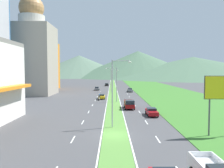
{
  "coord_description": "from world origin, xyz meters",
  "views": [
    {
      "loc": [
        -0.41,
        -28.53,
        8.21
      ],
      "look_at": [
        -0.1,
        45.08,
        3.98
      ],
      "focal_mm": 36.34,
      "sensor_mm": 36.0,
      "label": 1
    }
  ],
  "objects_px": {
    "billboard_roadside": "(220,91)",
    "car_3": "(106,85)",
    "street_lamp_mid": "(114,82)",
    "car_5": "(101,96)",
    "street_lamp_far": "(111,79)",
    "pickup_truck_0": "(128,104)",
    "car_4": "(151,112)",
    "car_0": "(96,88)",
    "car_1": "(129,90)",
    "street_lamp_near": "(113,89)",
    "motorcycle_rider": "(98,98)"
  },
  "relations": [
    {
      "from": "street_lamp_near",
      "to": "car_3",
      "type": "xyz_separation_m",
      "value": [
        -3.24,
        91.75,
        -4.83
      ]
    },
    {
      "from": "street_lamp_near",
      "to": "car_3",
      "type": "distance_m",
      "value": 91.94
    },
    {
      "from": "car_4",
      "to": "car_0",
      "type": "bearing_deg",
      "value": -166.02
    },
    {
      "from": "street_lamp_far",
      "to": "motorcycle_rider",
      "type": "xyz_separation_m",
      "value": [
        -3.54,
        -23.54,
        -4.39
      ]
    },
    {
      "from": "street_lamp_near",
      "to": "car_3",
      "type": "bearing_deg",
      "value": 92.02
    },
    {
      "from": "street_lamp_near",
      "to": "street_lamp_mid",
      "type": "distance_m",
      "value": 26.9
    },
    {
      "from": "street_lamp_mid",
      "to": "car_1",
      "type": "distance_m",
      "value": 30.15
    },
    {
      "from": "street_lamp_far",
      "to": "car_4",
      "type": "xyz_separation_m",
      "value": [
        7.33,
        -45.07,
        -4.4
      ]
    },
    {
      "from": "billboard_roadside",
      "to": "street_lamp_mid",
      "type": "bearing_deg",
      "value": 112.29
    },
    {
      "from": "street_lamp_mid",
      "to": "street_lamp_far",
      "type": "xyz_separation_m",
      "value": [
        -0.91,
        26.93,
        -0.15
      ]
    },
    {
      "from": "billboard_roadside",
      "to": "car_5",
      "type": "bearing_deg",
      "value": 113.7
    },
    {
      "from": "car_5",
      "to": "motorcycle_rider",
      "type": "distance_m",
      "value": 3.5
    },
    {
      "from": "billboard_roadside",
      "to": "pickup_truck_0",
      "type": "height_order",
      "value": "billboard_roadside"
    },
    {
      "from": "street_lamp_mid",
      "to": "street_lamp_far",
      "type": "height_order",
      "value": "street_lamp_mid"
    },
    {
      "from": "car_3",
      "to": "pickup_truck_0",
      "type": "height_order",
      "value": "pickup_truck_0"
    },
    {
      "from": "car_3",
      "to": "pickup_truck_0",
      "type": "relative_size",
      "value": 0.8
    },
    {
      "from": "street_lamp_near",
      "to": "car_1",
      "type": "distance_m",
      "value": 56.66
    },
    {
      "from": "billboard_roadside",
      "to": "car_3",
      "type": "bearing_deg",
      "value": 99.8
    },
    {
      "from": "billboard_roadside",
      "to": "pickup_truck_0",
      "type": "distance_m",
      "value": 23.42
    },
    {
      "from": "street_lamp_far",
      "to": "car_1",
      "type": "xyz_separation_m",
      "value": [
        7.08,
        2.23,
        -4.38
      ]
    },
    {
      "from": "street_lamp_far",
      "to": "billboard_roadside",
      "type": "relative_size",
      "value": 1.16
    },
    {
      "from": "street_lamp_mid",
      "to": "car_1",
      "type": "bearing_deg",
      "value": 78.06
    },
    {
      "from": "car_1",
      "to": "car_3",
      "type": "height_order",
      "value": "car_3"
    },
    {
      "from": "street_lamp_mid",
      "to": "car_5",
      "type": "bearing_deg",
      "value": 119.74
    },
    {
      "from": "car_5",
      "to": "car_1",
      "type": "bearing_deg",
      "value": -24.31
    },
    {
      "from": "car_5",
      "to": "motorcycle_rider",
      "type": "relative_size",
      "value": 2.13
    },
    {
      "from": "car_3",
      "to": "street_lamp_near",
      "type": "bearing_deg",
      "value": -177.98
    },
    {
      "from": "car_4",
      "to": "motorcycle_rider",
      "type": "height_order",
      "value": "motorcycle_rider"
    },
    {
      "from": "car_4",
      "to": "motorcycle_rider",
      "type": "relative_size",
      "value": 2.29
    },
    {
      "from": "car_3",
      "to": "motorcycle_rider",
      "type": "bearing_deg",
      "value": 179.38
    },
    {
      "from": "motorcycle_rider",
      "to": "car_1",
      "type": "bearing_deg",
      "value": -22.4
    },
    {
      "from": "street_lamp_far",
      "to": "car_3",
      "type": "distance_m",
      "value": 38.29
    },
    {
      "from": "street_lamp_near",
      "to": "car_0",
      "type": "xyz_separation_m",
      "value": [
        -6.78,
        64.04,
        -4.86
      ]
    },
    {
      "from": "street_lamp_far",
      "to": "pickup_truck_0",
      "type": "bearing_deg",
      "value": -84.21
    },
    {
      "from": "car_1",
      "to": "car_0",
      "type": "bearing_deg",
      "value": -120.59
    },
    {
      "from": "car_5",
      "to": "pickup_truck_0",
      "type": "bearing_deg",
      "value": -158.63
    },
    {
      "from": "street_lamp_mid",
      "to": "car_0",
      "type": "xyz_separation_m",
      "value": [
        -7.33,
        37.14,
        -4.53
      ]
    },
    {
      "from": "car_4",
      "to": "car_5",
      "type": "distance_m",
      "value": 27.04
    },
    {
      "from": "car_0",
      "to": "pickup_truck_0",
      "type": "relative_size",
      "value": 0.74
    },
    {
      "from": "billboard_roadside",
      "to": "street_lamp_near",
      "type": "bearing_deg",
      "value": 161.98
    },
    {
      "from": "car_0",
      "to": "car_4",
      "type": "bearing_deg",
      "value": -166.02
    },
    {
      "from": "billboard_roadside",
      "to": "street_lamp_far",
      "type": "bearing_deg",
      "value": 103.27
    },
    {
      "from": "street_lamp_near",
      "to": "car_5",
      "type": "height_order",
      "value": "street_lamp_near"
    },
    {
      "from": "billboard_roadside",
      "to": "car_5",
      "type": "distance_m",
      "value": 41.89
    },
    {
      "from": "billboard_roadside",
      "to": "car_1",
      "type": "height_order",
      "value": "billboard_roadside"
    },
    {
      "from": "pickup_truck_0",
      "to": "street_lamp_near",
      "type": "bearing_deg",
      "value": -11.9
    },
    {
      "from": "street_lamp_mid",
      "to": "car_5",
      "type": "height_order",
      "value": "street_lamp_mid"
    },
    {
      "from": "street_lamp_mid",
      "to": "car_3",
      "type": "xyz_separation_m",
      "value": [
        -3.79,
        64.86,
        -4.51
      ]
    },
    {
      "from": "street_lamp_near",
      "to": "car_5",
      "type": "relative_size",
      "value": 2.3
    },
    {
      "from": "street_lamp_mid",
      "to": "motorcycle_rider",
      "type": "relative_size",
      "value": 4.58
    }
  ]
}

